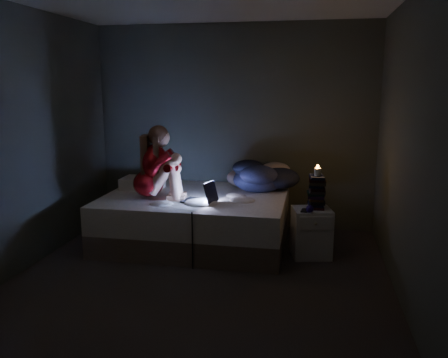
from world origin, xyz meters
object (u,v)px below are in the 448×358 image
(laptop, at_px, (199,191))
(candle, at_px, (317,172))
(bed, at_px, (196,219))
(woman, at_px, (148,162))
(phone, at_px, (303,210))
(nightstand, at_px, (311,233))

(laptop, bearing_deg, candle, 20.81)
(bed, relative_size, laptop, 5.88)
(bed, height_order, woman, woman)
(bed, distance_m, phone, 1.31)
(candle, bearing_deg, phone, -135.76)
(nightstand, bearing_deg, laptop, 172.66)
(woman, height_order, candle, woman)
(laptop, relative_size, phone, 2.54)
(candle, relative_size, phone, 0.57)
(bed, height_order, nightstand, bed)
(laptop, xyz_separation_m, nightstand, (1.23, 0.11, -0.43))
(bed, bearing_deg, laptop, -69.45)
(woman, relative_size, candle, 10.43)
(woman, distance_m, nightstand, 1.96)
(bed, distance_m, laptop, 0.53)
(woman, distance_m, phone, 1.78)
(bed, distance_m, candle, 1.53)
(bed, height_order, candle, candle)
(woman, height_order, phone, woman)
(nightstand, distance_m, candle, 0.66)
(woman, distance_m, candle, 1.86)
(laptop, bearing_deg, woman, -171.00)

